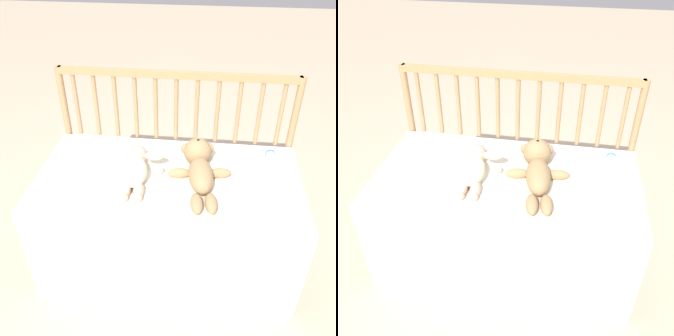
# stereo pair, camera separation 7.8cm
# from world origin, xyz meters

# --- Properties ---
(ground_plane) EXTENTS (12.00, 12.00, 0.00)m
(ground_plane) POSITION_xyz_m (0.00, 0.00, 0.00)
(ground_plane) COLOR #C6B293
(crib_mattress) EXTENTS (1.25, 0.66, 0.52)m
(crib_mattress) POSITION_xyz_m (0.00, 0.00, 0.26)
(crib_mattress) COLOR silver
(crib_mattress) RESTS_ON ground_plane
(crib_rail) EXTENTS (1.25, 0.04, 0.90)m
(crib_rail) POSITION_xyz_m (0.00, 0.35, 0.64)
(crib_rail) COLOR tan
(crib_rail) RESTS_ON ground_plane
(blanket) EXTENTS (0.81, 0.54, 0.01)m
(blanket) POSITION_xyz_m (0.02, -0.04, 0.52)
(blanket) COLOR silver
(blanket) RESTS_ON crib_mattress
(teddy_bear) EXTENTS (0.31, 0.47, 0.14)m
(teddy_bear) POSITION_xyz_m (0.15, 0.01, 0.57)
(teddy_bear) COLOR tan
(teddy_bear) RESTS_ON crib_mattress
(baby) EXTENTS (0.27, 0.37, 0.10)m
(baby) POSITION_xyz_m (-0.16, -0.02, 0.56)
(baby) COLOR #EAEACC
(baby) RESTS_ON crib_mattress
(baby_bottle) EXTENTS (0.05, 0.17, 0.05)m
(baby_bottle) POSITION_xyz_m (0.49, 0.17, 0.54)
(baby_bottle) COLOR white
(baby_bottle) RESTS_ON crib_mattress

